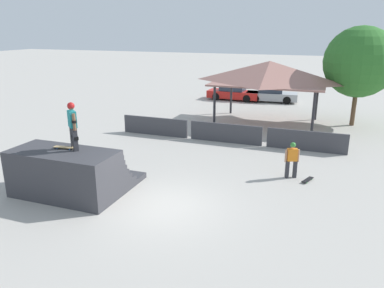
% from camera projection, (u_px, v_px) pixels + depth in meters
% --- Properties ---
extents(ground_plane, '(160.00, 160.00, 0.00)m').
position_uv_depth(ground_plane, '(164.00, 206.00, 13.31)').
color(ground_plane, '#ADA8A0').
extents(quarter_pipe_ramp, '(4.02, 3.56, 1.76)m').
position_uv_depth(quarter_pipe_ramp, '(70.00, 173.00, 14.18)').
color(quarter_pipe_ramp, '#38383D').
rests_on(quarter_pipe_ramp, ground).
extents(skater_on_deck, '(0.68, 0.61, 1.76)m').
position_uv_depth(skater_on_deck, '(73.00, 123.00, 13.49)').
color(skater_on_deck, '#2D2D33').
rests_on(skater_on_deck, quarter_pipe_ramp).
extents(skateboard_on_deck, '(0.85, 0.31, 0.09)m').
position_uv_depth(skateboard_on_deck, '(65.00, 147.00, 13.85)').
color(skateboard_on_deck, blue).
rests_on(skateboard_on_deck, quarter_pipe_ramp).
extents(bystander_walking, '(0.60, 0.34, 1.56)m').
position_uv_depth(bystander_walking, '(292.00, 157.00, 15.55)').
color(bystander_walking, '#2D2D33').
rests_on(bystander_walking, ground).
extents(skateboard_on_ground, '(0.46, 0.81, 0.09)m').
position_uv_depth(skateboard_on_ground, '(307.00, 180.00, 15.41)').
color(skateboard_on_ground, green).
rests_on(skateboard_on_ground, ground).
extents(barrier_fence, '(12.58, 0.12, 1.05)m').
position_uv_depth(barrier_fence, '(226.00, 133.00, 20.54)').
color(barrier_fence, '#3D3D42').
rests_on(barrier_fence, ground).
extents(pavilion_shelter, '(7.04, 4.91, 4.05)m').
position_uv_depth(pavilion_shelter, '(269.00, 73.00, 23.90)').
color(pavilion_shelter, '#2D2D33').
rests_on(pavilion_shelter, ground).
extents(tree_beside_pavilion, '(4.37, 4.37, 6.22)m').
position_uv_depth(tree_beside_pavilion, '(360.00, 62.00, 23.10)').
color(tree_beside_pavilion, brown).
rests_on(tree_beside_pavilion, ground).
extents(parked_car_red, '(4.55, 1.88, 1.27)m').
position_uv_depth(parked_car_red, '(234.00, 93.00, 32.71)').
color(parked_car_red, red).
rests_on(parked_car_red, ground).
extents(parked_car_silver, '(4.37, 2.04, 1.27)m').
position_uv_depth(parked_car_silver, '(271.00, 95.00, 31.79)').
color(parked_car_silver, '#A8AAAF').
rests_on(parked_car_silver, ground).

